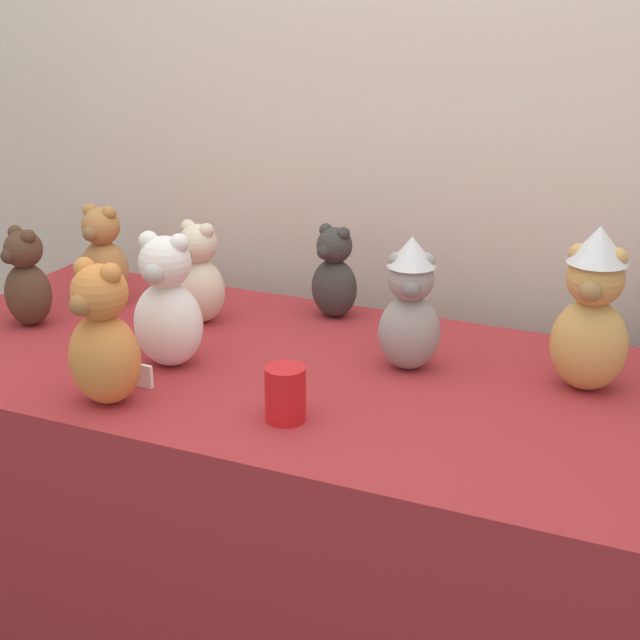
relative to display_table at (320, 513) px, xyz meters
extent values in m
cube|color=silver|center=(0.00, 0.68, 0.95)|extent=(7.00, 0.08, 2.60)
cube|color=maroon|center=(0.00, 0.00, 0.00)|extent=(1.98, 0.85, 0.71)
ellipsoid|color=beige|center=(-0.40, 0.17, 0.43)|extent=(0.15, 0.13, 0.16)
sphere|color=beige|center=(-0.40, 0.17, 0.55)|extent=(0.10, 0.10, 0.10)
sphere|color=beige|center=(-0.43, 0.17, 0.59)|extent=(0.04, 0.04, 0.04)
sphere|color=beige|center=(-0.37, 0.16, 0.59)|extent=(0.04, 0.04, 0.04)
sphere|color=#ABA08A|center=(-0.40, 0.13, 0.54)|extent=(0.04, 0.04, 0.04)
ellipsoid|color=#4C3323|center=(-0.77, -0.02, 0.43)|extent=(0.15, 0.14, 0.15)
sphere|color=#4C3323|center=(-0.77, -0.02, 0.54)|extent=(0.09, 0.09, 0.09)
sphere|color=#4C3323|center=(-0.79, -0.01, 0.58)|extent=(0.03, 0.03, 0.03)
sphere|color=#4C3323|center=(-0.74, -0.03, 0.58)|extent=(0.03, 0.03, 0.03)
sphere|color=#412E23|center=(-0.78, -0.06, 0.54)|extent=(0.04, 0.04, 0.04)
ellipsoid|color=white|center=(-0.32, -0.10, 0.45)|extent=(0.17, 0.15, 0.19)
sphere|color=white|center=(-0.32, -0.10, 0.59)|extent=(0.11, 0.11, 0.11)
sphere|color=white|center=(-0.35, -0.10, 0.63)|extent=(0.04, 0.04, 0.04)
sphere|color=white|center=(-0.28, -0.09, 0.63)|extent=(0.04, 0.04, 0.04)
sphere|color=#B4B3AF|center=(-0.31, -0.14, 0.58)|extent=(0.05, 0.05, 0.05)
ellipsoid|color=tan|center=(0.54, 0.15, 0.45)|extent=(0.16, 0.14, 0.19)
sphere|color=tan|center=(0.54, 0.15, 0.59)|extent=(0.12, 0.12, 0.12)
sphere|color=tan|center=(0.50, 0.15, 0.64)|extent=(0.04, 0.04, 0.04)
sphere|color=tan|center=(0.57, 0.15, 0.64)|extent=(0.04, 0.04, 0.04)
sphere|color=olive|center=(0.54, 0.10, 0.58)|extent=(0.05, 0.05, 0.05)
cone|color=silver|center=(0.54, 0.15, 0.66)|extent=(0.12, 0.12, 0.08)
ellipsoid|color=gray|center=(0.17, 0.10, 0.44)|extent=(0.17, 0.15, 0.17)
sphere|color=gray|center=(0.17, 0.10, 0.56)|extent=(0.10, 0.10, 0.10)
sphere|color=gray|center=(0.14, 0.09, 0.60)|extent=(0.04, 0.04, 0.04)
sphere|color=gray|center=(0.20, 0.11, 0.60)|extent=(0.04, 0.04, 0.04)
sphere|color=slate|center=(0.18, 0.06, 0.55)|extent=(0.04, 0.04, 0.04)
cone|color=silver|center=(0.17, 0.10, 0.62)|extent=(0.10, 0.10, 0.06)
ellipsoid|color=#383533|center=(-0.11, 0.34, 0.43)|extent=(0.14, 0.13, 0.15)
sphere|color=#383533|center=(-0.11, 0.34, 0.54)|extent=(0.09, 0.09, 0.09)
sphere|color=#383533|center=(-0.14, 0.34, 0.57)|extent=(0.03, 0.03, 0.03)
sphere|color=#383533|center=(-0.08, 0.33, 0.57)|extent=(0.03, 0.03, 0.03)
sphere|color=#32302E|center=(-0.12, 0.30, 0.53)|extent=(0.04, 0.04, 0.04)
ellipsoid|color=#D17F3D|center=(-0.33, -0.31, 0.45)|extent=(0.17, 0.15, 0.19)
sphere|color=#D17F3D|center=(-0.33, -0.31, 0.59)|extent=(0.11, 0.11, 0.11)
sphere|color=#D17F3D|center=(-0.36, -0.31, 0.63)|extent=(0.04, 0.04, 0.04)
sphere|color=#D17F3D|center=(-0.30, -0.32, 0.63)|extent=(0.04, 0.04, 0.04)
sphere|color=#A06536|center=(-0.34, -0.36, 0.58)|extent=(0.05, 0.05, 0.05)
ellipsoid|color=#B27A42|center=(-0.70, 0.19, 0.43)|extent=(0.14, 0.12, 0.16)
sphere|color=#B27A42|center=(-0.70, 0.19, 0.56)|extent=(0.10, 0.10, 0.10)
sphere|color=#B27A42|center=(-0.73, 0.20, 0.59)|extent=(0.04, 0.04, 0.04)
sphere|color=#B27A42|center=(-0.67, 0.19, 0.59)|extent=(0.04, 0.04, 0.04)
sphere|color=olive|center=(-0.70, 0.15, 0.55)|extent=(0.04, 0.04, 0.04)
cylinder|color=red|center=(0.03, -0.24, 0.41)|extent=(0.08, 0.08, 0.11)
cube|color=white|center=(-0.32, -0.22, 0.38)|extent=(0.07, 0.01, 0.05)
camera|label=1|loc=(0.77, -1.74, 1.18)|focal=53.68mm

